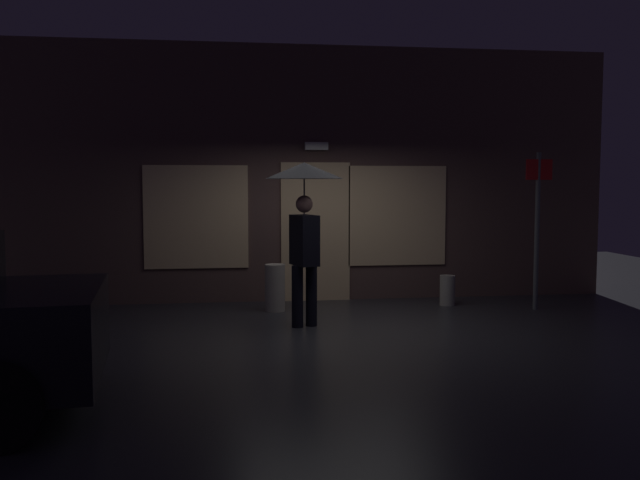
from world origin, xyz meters
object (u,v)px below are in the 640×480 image
object	(u,v)px
person_with_umbrella	(304,201)
street_sign_post	(537,221)
sidewalk_bollard_2	(447,290)
sidewalk_bollard	(275,288)

from	to	relation	value
person_with_umbrella	street_sign_post	world-z (taller)	street_sign_post
person_with_umbrella	street_sign_post	xyz separation A→B (m)	(3.54, 0.76, -0.32)
street_sign_post	sidewalk_bollard_2	xyz separation A→B (m)	(-1.18, 0.52, -1.09)
person_with_umbrella	sidewalk_bollard	xyz separation A→B (m)	(-0.30, 1.15, -1.30)
street_sign_post	sidewalk_bollard	xyz separation A→B (m)	(-3.85, 0.39, -0.97)
sidewalk_bollard	sidewalk_bollard_2	distance (m)	2.67
sidewalk_bollard	person_with_umbrella	bearing A→B (deg)	-75.35
street_sign_post	sidewalk_bollard_2	size ratio (longest dim) A/B	5.04
person_with_umbrella	sidewalk_bollard_2	size ratio (longest dim) A/B	4.64
street_sign_post	sidewalk_bollard	world-z (taller)	street_sign_post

